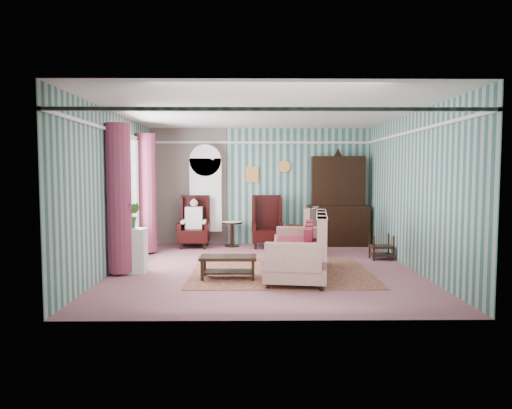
{
  "coord_description": "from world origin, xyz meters",
  "views": [
    {
      "loc": [
        -0.24,
        -8.43,
        1.8
      ],
      "look_at": [
        -0.14,
        0.6,
        1.17
      ],
      "focal_mm": 32.0,
      "sensor_mm": 36.0,
      "label": 1
    }
  ],
  "objects_px": {
    "wingback_left": "(194,222)",
    "plant_stand": "(131,251)",
    "wingback_right": "(267,222)",
    "coffee_table": "(228,267)",
    "round_side_table": "(232,234)",
    "nest_table": "(381,246)",
    "dresser_hutch": "(338,198)",
    "floral_armchair": "(297,234)",
    "bookcase": "(206,200)",
    "sofa": "(297,248)",
    "seated_woman": "(194,223)"
  },
  "relations": [
    {
      "from": "wingback_left",
      "to": "seated_woman",
      "type": "height_order",
      "value": "wingback_left"
    },
    {
      "from": "round_side_table",
      "to": "nest_table",
      "type": "height_order",
      "value": "round_side_table"
    },
    {
      "from": "sofa",
      "to": "bookcase",
      "type": "bearing_deg",
      "value": 37.61
    },
    {
      "from": "dresser_hutch",
      "to": "nest_table",
      "type": "bearing_deg",
      "value": -72.61
    },
    {
      "from": "nest_table",
      "to": "floral_armchair",
      "type": "xyz_separation_m",
      "value": [
        -1.69,
        0.6,
        0.18
      ]
    },
    {
      "from": "bookcase",
      "to": "plant_stand",
      "type": "bearing_deg",
      "value": -108.49
    },
    {
      "from": "dresser_hutch",
      "to": "floral_armchair",
      "type": "relative_size",
      "value": 2.63
    },
    {
      "from": "wingback_right",
      "to": "coffee_table",
      "type": "relative_size",
      "value": 1.3
    },
    {
      "from": "wingback_left",
      "to": "plant_stand",
      "type": "xyz_separation_m",
      "value": [
        -0.8,
        -2.75,
        -0.22
      ]
    },
    {
      "from": "floral_armchair",
      "to": "round_side_table",
      "type": "bearing_deg",
      "value": 75.87
    },
    {
      "from": "wingback_left",
      "to": "seated_woman",
      "type": "bearing_deg",
      "value": 0.0
    },
    {
      "from": "bookcase",
      "to": "dresser_hutch",
      "type": "bearing_deg",
      "value": -2.11
    },
    {
      "from": "dresser_hutch",
      "to": "nest_table",
      "type": "height_order",
      "value": "dresser_hutch"
    },
    {
      "from": "bookcase",
      "to": "floral_armchair",
      "type": "height_order",
      "value": "bookcase"
    },
    {
      "from": "nest_table",
      "to": "sofa",
      "type": "height_order",
      "value": "sofa"
    },
    {
      "from": "round_side_table",
      "to": "wingback_right",
      "type": "bearing_deg",
      "value": -10.01
    },
    {
      "from": "wingback_right",
      "to": "plant_stand",
      "type": "height_order",
      "value": "wingback_right"
    },
    {
      "from": "floral_armchair",
      "to": "coffee_table",
      "type": "relative_size",
      "value": 0.94
    },
    {
      "from": "wingback_left",
      "to": "plant_stand",
      "type": "distance_m",
      "value": 2.87
    },
    {
      "from": "plant_stand",
      "to": "seated_woman",
      "type": "bearing_deg",
      "value": 73.78
    },
    {
      "from": "seated_woman",
      "to": "sofa",
      "type": "relative_size",
      "value": 0.54
    },
    {
      "from": "nest_table",
      "to": "bookcase",
      "type": "bearing_deg",
      "value": 153.08
    },
    {
      "from": "sofa",
      "to": "floral_armchair",
      "type": "xyz_separation_m",
      "value": [
        0.2,
        2.09,
        -0.05
      ]
    },
    {
      "from": "wingback_right",
      "to": "plant_stand",
      "type": "bearing_deg",
      "value": -132.84
    },
    {
      "from": "wingback_right",
      "to": "plant_stand",
      "type": "distance_m",
      "value": 3.76
    },
    {
      "from": "nest_table",
      "to": "seated_woman",
      "type": "bearing_deg",
      "value": 159.15
    },
    {
      "from": "round_side_table",
      "to": "floral_armchair",
      "type": "distance_m",
      "value": 1.85
    },
    {
      "from": "seated_woman",
      "to": "coffee_table",
      "type": "distance_m",
      "value": 3.4
    },
    {
      "from": "wingback_left",
      "to": "floral_armchair",
      "type": "xyz_separation_m",
      "value": [
        2.38,
        -0.95,
        -0.18
      ]
    },
    {
      "from": "dresser_hutch",
      "to": "nest_table",
      "type": "distance_m",
      "value": 2.11
    },
    {
      "from": "floral_armchair",
      "to": "seated_woman",
      "type": "bearing_deg",
      "value": 90.77
    },
    {
      "from": "wingback_right",
      "to": "round_side_table",
      "type": "bearing_deg",
      "value": 169.99
    },
    {
      "from": "round_side_table",
      "to": "plant_stand",
      "type": "relative_size",
      "value": 0.75
    },
    {
      "from": "wingback_left",
      "to": "seated_woman",
      "type": "xyz_separation_m",
      "value": [
        0.0,
        0.0,
        -0.04
      ]
    },
    {
      "from": "sofa",
      "to": "dresser_hutch",
      "type": "bearing_deg",
      "value": -13.53
    },
    {
      "from": "bookcase",
      "to": "sofa",
      "type": "bearing_deg",
      "value": -60.72
    },
    {
      "from": "wingback_right",
      "to": "floral_armchair",
      "type": "bearing_deg",
      "value": -56.59
    },
    {
      "from": "plant_stand",
      "to": "bookcase",
      "type": "bearing_deg",
      "value": 71.51
    },
    {
      "from": "sofa",
      "to": "floral_armchair",
      "type": "distance_m",
      "value": 2.1
    },
    {
      "from": "nest_table",
      "to": "sofa",
      "type": "bearing_deg",
      "value": -141.88
    },
    {
      "from": "wingback_left",
      "to": "round_side_table",
      "type": "relative_size",
      "value": 2.08
    },
    {
      "from": "seated_woman",
      "to": "floral_armchair",
      "type": "height_order",
      "value": "seated_woman"
    },
    {
      "from": "dresser_hutch",
      "to": "wingback_left",
      "type": "xyz_separation_m",
      "value": [
        -3.5,
        -0.27,
        -0.55
      ]
    },
    {
      "from": "round_side_table",
      "to": "floral_armchair",
      "type": "height_order",
      "value": "floral_armchair"
    },
    {
      "from": "dresser_hutch",
      "to": "round_side_table",
      "type": "relative_size",
      "value": 3.93
    },
    {
      "from": "wingback_right",
      "to": "seated_woman",
      "type": "distance_m",
      "value": 1.75
    },
    {
      "from": "nest_table",
      "to": "wingback_right",
      "type": "bearing_deg",
      "value": 146.25
    },
    {
      "from": "floral_armchair",
      "to": "coffee_table",
      "type": "xyz_separation_m",
      "value": [
        -1.4,
        -2.29,
        -0.26
      ]
    },
    {
      "from": "bookcase",
      "to": "nest_table",
      "type": "bearing_deg",
      "value": -26.92
    },
    {
      "from": "round_side_table",
      "to": "plant_stand",
      "type": "xyz_separation_m",
      "value": [
        -1.7,
        -2.9,
        0.1
      ]
    }
  ]
}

